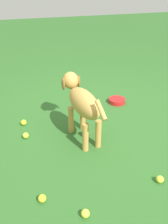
{
  "coord_description": "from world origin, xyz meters",
  "views": [
    {
      "loc": [
        0.82,
        2.42,
        1.65
      ],
      "look_at": [
        0.22,
        0.16,
        0.33
      ],
      "focal_mm": 42.54,
      "sensor_mm": 36.0,
      "label": 1
    }
  ],
  "objects_px": {
    "tennis_ball_0": "(160,179)",
    "tennis_ball_2": "(26,136)",
    "tennis_ball_1": "(85,213)",
    "water_bowl": "(117,101)",
    "dog": "(82,102)",
    "tennis_ball_3": "(42,198)",
    "tennis_ball_4": "(24,123)"
  },
  "relations": [
    {
      "from": "tennis_ball_0",
      "to": "water_bowl",
      "type": "relative_size",
      "value": 0.3
    },
    {
      "from": "tennis_ball_1",
      "to": "tennis_ball_4",
      "type": "height_order",
      "value": "same"
    },
    {
      "from": "dog",
      "to": "tennis_ball_0",
      "type": "distance_m",
      "value": 1.05
    },
    {
      "from": "tennis_ball_2",
      "to": "water_bowl",
      "type": "distance_m",
      "value": 1.35
    },
    {
      "from": "tennis_ball_0",
      "to": "tennis_ball_4",
      "type": "xyz_separation_m",
      "value": [
        1.07,
        -1.24,
        0.0
      ]
    },
    {
      "from": "tennis_ball_0",
      "to": "tennis_ball_2",
      "type": "bearing_deg",
      "value": -42.14
    },
    {
      "from": "tennis_ball_4",
      "to": "water_bowl",
      "type": "relative_size",
      "value": 0.3
    },
    {
      "from": "tennis_ball_3",
      "to": "water_bowl",
      "type": "relative_size",
      "value": 0.3
    },
    {
      "from": "tennis_ball_3",
      "to": "tennis_ball_1",
      "type": "bearing_deg",
      "value": 142.23
    },
    {
      "from": "dog",
      "to": "water_bowl",
      "type": "distance_m",
      "value": 0.99
    },
    {
      "from": "tennis_ball_0",
      "to": "water_bowl",
      "type": "height_order",
      "value": "tennis_ball_0"
    },
    {
      "from": "tennis_ball_0",
      "to": "tennis_ball_1",
      "type": "bearing_deg",
      "value": 14.05
    },
    {
      "from": "water_bowl",
      "to": "tennis_ball_0",
      "type": "bearing_deg",
      "value": 83.08
    },
    {
      "from": "tennis_ball_1",
      "to": "tennis_ball_3",
      "type": "distance_m",
      "value": 0.37
    },
    {
      "from": "tennis_ball_0",
      "to": "water_bowl",
      "type": "distance_m",
      "value": 1.49
    },
    {
      "from": "tennis_ball_1",
      "to": "tennis_ball_4",
      "type": "xyz_separation_m",
      "value": [
        0.36,
        -1.42,
        0.0
      ]
    },
    {
      "from": "dog",
      "to": "tennis_ball_3",
      "type": "distance_m",
      "value": 1.04
    },
    {
      "from": "dog",
      "to": "tennis_ball_2",
      "type": "height_order",
      "value": "dog"
    },
    {
      "from": "tennis_ball_2",
      "to": "tennis_ball_4",
      "type": "bearing_deg",
      "value": -89.2
    },
    {
      "from": "tennis_ball_1",
      "to": "water_bowl",
      "type": "xyz_separation_m",
      "value": [
        -0.89,
        -1.66,
        -0.0
      ]
    },
    {
      "from": "dog",
      "to": "tennis_ball_4",
      "type": "bearing_deg",
      "value": 46.69
    },
    {
      "from": "dog",
      "to": "tennis_ball_1",
      "type": "height_order",
      "value": "dog"
    },
    {
      "from": "tennis_ball_1",
      "to": "tennis_ball_2",
      "type": "relative_size",
      "value": 1.0
    },
    {
      "from": "dog",
      "to": "tennis_ball_2",
      "type": "bearing_deg",
      "value": 68.83
    },
    {
      "from": "tennis_ball_2",
      "to": "tennis_ball_1",
      "type": "bearing_deg",
      "value": 107.29
    },
    {
      "from": "dog",
      "to": "tennis_ball_4",
      "type": "relative_size",
      "value": 14.13
    },
    {
      "from": "tennis_ball_1",
      "to": "tennis_ball_2",
      "type": "bearing_deg",
      "value": -72.71
    },
    {
      "from": "tennis_ball_2",
      "to": "dog",
      "type": "bearing_deg",
      "value": 169.08
    },
    {
      "from": "tennis_ball_2",
      "to": "tennis_ball_4",
      "type": "xyz_separation_m",
      "value": [
        0.0,
        -0.27,
        0.0
      ]
    },
    {
      "from": "dog",
      "to": "tennis_ball_0",
      "type": "relative_size",
      "value": 14.13
    },
    {
      "from": "tennis_ball_4",
      "to": "tennis_ball_2",
      "type": "bearing_deg",
      "value": 90.8
    },
    {
      "from": "tennis_ball_0",
      "to": "tennis_ball_3",
      "type": "distance_m",
      "value": 1.0
    }
  ]
}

